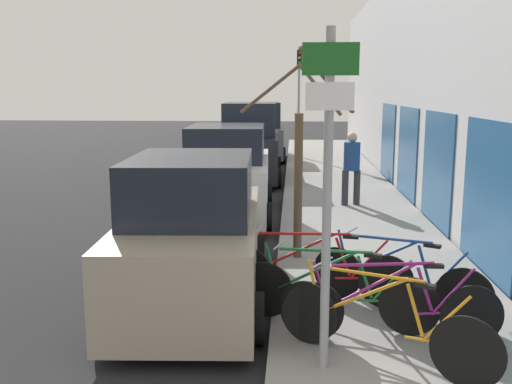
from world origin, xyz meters
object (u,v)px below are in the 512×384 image
Objects in this scene: bicycle_3 at (397,280)px; parked_car_1 at (227,176)px; pedestrian_near at (352,163)px; traffic_light at (299,87)px; bicycle_0 at (381,326)px; bicycle_1 at (392,309)px; bicycle_2 at (335,293)px; bicycle_4 at (314,272)px; signpost at (328,185)px; parked_car_3 at (260,134)px; street_tree at (302,160)px; parked_car_2 at (250,146)px; parked_car_0 at (193,237)px.

parked_car_1 reaches higher than bicycle_3.
pedestrian_near is (0.07, 6.81, 0.61)m from bicycle_3.
pedestrian_near is at bearing -83.06° from traffic_light.
parked_car_1 reaches higher than pedestrian_near.
bicycle_1 is (0.19, 0.49, -0.01)m from bicycle_0.
bicycle_2 is (-0.60, 0.45, 0.00)m from bicycle_1.
bicycle_3 is at bearing -86.10° from traffic_light.
pedestrian_near is at bearing 28.61° from bicycle_3.
traffic_light is at bearing 33.12° from bicycle_3.
pedestrian_near is (1.13, 6.60, 0.61)m from bicycle_4.
bicycle_3 is (1.01, 1.61, -1.48)m from signpost.
bicycle_1 is at bearing -164.14° from bicycle_3.
bicycle_3 is 17.14m from parked_car_3.
signpost is 1.32× the size of bicycle_4.
bicycle_4 is 5.92m from parked_car_1.
traffic_light is at bearing 90.42° from signpost.
bicycle_0 is at bearing -86.46° from parked_car_3.
parked_car_2 is at bearing 99.74° from street_tree.
signpost is 0.75× the size of traffic_light.
bicycle_0 is at bearing -166.81° from bicycle_3.
parked_car_3 is (-2.75, 16.91, 0.52)m from bicycle_3.
bicycle_1 is 2.89m from parked_car_0.
signpost is 1.43× the size of bicycle_2.
parked_car_0 is 0.95× the size of parked_car_2.
parked_car_3 is (-1.74, 18.52, -0.96)m from signpost.
bicycle_0 is at bearing -141.78° from bicycle_2.
parked_car_3 is (0.10, 11.08, 0.10)m from parked_car_1.
parked_car_1 reaches higher than parked_car_0.
parked_car_3 is at bearing -89.96° from pedestrian_near.
parked_car_0 reaches higher than bicycle_0.
bicycle_3 is 2.91m from street_tree.
parked_car_2 reaches higher than bicycle_2.
parked_car_2 reaches higher than bicycle_1.
bicycle_4 is 0.59× the size of parked_car_0.
parked_car_0 is 6.93m from pedestrian_near.
bicycle_3 is 0.46× the size of traffic_light.
parked_car_1 is at bearing 88.63° from parked_car_0.
traffic_light is (-0.14, 18.43, 0.99)m from signpost.
bicycle_1 is 0.54× the size of parked_car_2.
parked_car_2 reaches higher than parked_car_3.
parked_car_0 is at bearing 59.60° from bicycle_1.
bicycle_0 is 0.49× the size of parked_car_3.
street_tree is at bearing 42.35° from bicycle_0.
bicycle_4 reaches higher than bicycle_1.
street_tree is 0.78× the size of traffic_light.
parked_car_3 is 10.49m from pedestrian_near.
traffic_light is (1.60, 5.52, 1.90)m from parked_car_2.
parked_car_0 is (-2.47, 1.45, 0.39)m from bicycle_1.
parked_car_2 is 5.61m from parked_car_3.
parked_car_2 is at bearing -106.12° from traffic_light.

